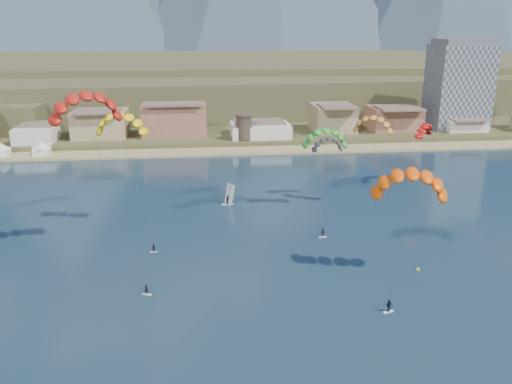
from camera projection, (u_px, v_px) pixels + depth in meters
ground at (283, 340)px, 68.71m from camera, size 2400.00×2400.00×0.00m
beach at (231, 151)px, 169.02m from camera, size 2200.00×12.00×0.90m
land at (205, 60)px, 599.07m from camera, size 2200.00×900.00×4.00m
foothills at (257, 81)px, 288.45m from camera, size 940.00×210.00×18.00m
town at (108, 121)px, 177.66m from camera, size 400.00×24.00×12.00m
apartment_tower at (459, 85)px, 193.37m from camera, size 20.00×16.00×32.00m
watchtower at (244, 127)px, 175.26m from camera, size 5.82×5.82×8.60m
kitesurfer_red at (85, 102)px, 83.96m from camera, size 16.33×18.86×31.86m
kitesurfer_yellow at (121, 121)px, 98.74m from camera, size 11.69×14.66×25.49m
kitesurfer_orange at (411, 179)px, 80.94m from camera, size 13.39×15.13×20.93m
kitesurfer_green at (325, 136)px, 111.07m from camera, size 10.22×17.76×21.70m
distant_kite_dark at (328, 142)px, 120.00m from camera, size 7.81×5.80×16.32m
distant_kite_orange at (373, 121)px, 112.10m from camera, size 9.38×7.53×22.08m
distant_kite_red at (424, 128)px, 129.13m from camera, size 7.35×7.94×17.62m
windsurfer at (228, 198)px, 119.55m from camera, size 2.72×2.96×4.73m
buoy at (418, 269)px, 88.17m from camera, size 0.60×0.60×0.60m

